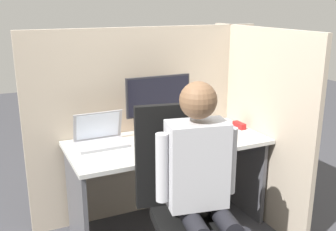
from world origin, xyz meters
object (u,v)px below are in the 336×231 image
at_px(laptop, 101,139).
at_px(office_chair, 184,199).
at_px(paper_box, 158,129).
at_px(carrot_toy, 217,137).
at_px(person, 203,178).
at_px(monitor, 158,99).
at_px(stapler, 239,125).

xyz_separation_m(laptop, office_chair, (0.31, -0.72, -0.20)).
distance_m(paper_box, carrot_toy, 0.47).
bearing_deg(paper_box, office_chair, -102.27).
bearing_deg(carrot_toy, person, -128.19).
bearing_deg(laptop, paper_box, 4.21).
distance_m(laptop, carrot_toy, 0.87).
relative_size(paper_box, carrot_toy, 1.92).
distance_m(paper_box, laptop, 0.47).
bearing_deg(monitor, person, -98.23).
xyz_separation_m(paper_box, office_chair, (-0.16, -0.76, -0.20)).
height_order(monitor, laptop, monitor).
distance_m(monitor, stapler, 0.73).
bearing_deg(laptop, person, -69.07).
relative_size(paper_box, stapler, 2.35).
bearing_deg(paper_box, laptop, -175.79).
bearing_deg(carrot_toy, paper_box, 138.53).
relative_size(monitor, person, 0.39).
height_order(monitor, carrot_toy, monitor).
bearing_deg(laptop, monitor, 4.54).
relative_size(monitor, laptop, 1.45).
height_order(carrot_toy, person, person).
bearing_deg(person, laptop, 110.93).
bearing_deg(office_chair, paper_box, 77.73).
bearing_deg(paper_box, person, -98.26).
height_order(paper_box, person, person).
relative_size(laptop, stapler, 2.78).
xyz_separation_m(laptop, stapler, (1.14, -0.10, -0.02)).
relative_size(paper_box, office_chair, 0.27).
height_order(stapler, person, person).
height_order(monitor, stapler, monitor).
distance_m(monitor, carrot_toy, 0.54).
bearing_deg(stapler, carrot_toy, -151.09).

